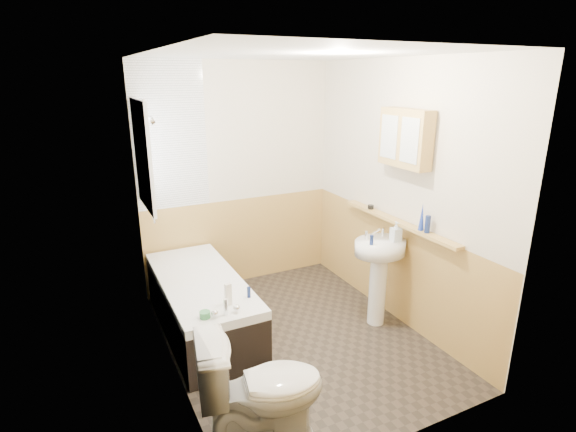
# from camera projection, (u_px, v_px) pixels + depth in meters

# --- Properties ---
(floor) EXTENTS (2.80, 2.80, 0.00)m
(floor) POSITION_uv_depth(u_px,v_px,m) (295.00, 338.00, 4.19)
(floor) COLOR black
(floor) RESTS_ON ground
(ceiling) EXTENTS (2.80, 2.80, 0.00)m
(ceiling) POSITION_uv_depth(u_px,v_px,m) (297.00, 54.00, 3.44)
(ceiling) COLOR white
(ceiling) RESTS_ON ground
(wall_back) EXTENTS (2.20, 0.02, 2.50)m
(wall_back) POSITION_uv_depth(u_px,v_px,m) (238.00, 177.00, 5.02)
(wall_back) COLOR beige
(wall_back) RESTS_ON ground
(wall_front) EXTENTS (2.20, 0.02, 2.50)m
(wall_front) POSITION_uv_depth(u_px,v_px,m) (407.00, 272.00, 2.61)
(wall_front) COLOR beige
(wall_front) RESTS_ON ground
(wall_left) EXTENTS (0.02, 2.80, 2.50)m
(wall_left) POSITION_uv_depth(u_px,v_px,m) (164.00, 228.00, 3.35)
(wall_left) COLOR beige
(wall_left) RESTS_ON ground
(wall_right) EXTENTS (0.02, 2.80, 2.50)m
(wall_right) POSITION_uv_depth(u_px,v_px,m) (399.00, 195.00, 4.29)
(wall_right) COLOR beige
(wall_right) RESTS_ON ground
(wainscot_right) EXTENTS (0.01, 2.80, 1.00)m
(wainscot_right) POSITION_uv_depth(u_px,v_px,m) (392.00, 267.00, 4.50)
(wainscot_right) COLOR tan
(wainscot_right) RESTS_ON wall_right
(wainscot_front) EXTENTS (2.20, 0.01, 1.00)m
(wainscot_front) POSITION_uv_depth(u_px,v_px,m) (395.00, 378.00, 2.86)
(wainscot_front) COLOR tan
(wainscot_front) RESTS_ON wall_front
(wainscot_back) EXTENTS (2.20, 0.01, 1.00)m
(wainscot_back) POSITION_uv_depth(u_px,v_px,m) (241.00, 241.00, 5.23)
(wainscot_back) COLOR tan
(wainscot_back) RESTS_ON wall_back
(tile_cladding_left) EXTENTS (0.01, 2.80, 2.50)m
(tile_cladding_left) POSITION_uv_depth(u_px,v_px,m) (167.00, 228.00, 3.35)
(tile_cladding_left) COLOR white
(tile_cladding_left) RESTS_ON wall_left
(tile_return_back) EXTENTS (0.75, 0.01, 1.50)m
(tile_return_back) POSITION_uv_depth(u_px,v_px,m) (170.00, 136.00, 4.54)
(tile_return_back) COLOR white
(tile_return_back) RESTS_ON wall_back
(window) EXTENTS (0.03, 0.79, 0.99)m
(window) POSITION_uv_depth(u_px,v_px,m) (144.00, 155.00, 4.06)
(window) COLOR white
(window) RESTS_ON wall_left
(bathtub) EXTENTS (0.70, 1.67, 0.68)m
(bathtub) POSITION_uv_depth(u_px,v_px,m) (202.00, 304.00, 4.24)
(bathtub) COLOR black
(bathtub) RESTS_ON floor
(shower_riser) EXTENTS (0.10, 0.07, 1.10)m
(shower_riser) POSITION_uv_depth(u_px,v_px,m) (150.00, 152.00, 3.88)
(shower_riser) COLOR silver
(shower_riser) RESTS_ON wall_left
(toilet) EXTENTS (0.90, 0.61, 0.81)m
(toilet) POSITION_uv_depth(u_px,v_px,m) (262.00, 390.00, 2.89)
(toilet) COLOR white
(toilet) RESTS_ON floor
(sink) EXTENTS (0.50, 0.41, 0.97)m
(sink) POSITION_uv_depth(u_px,v_px,m) (379.00, 265.00, 4.27)
(sink) COLOR white
(sink) RESTS_ON floor
(pine_shelf) EXTENTS (0.10, 1.56, 0.03)m
(pine_shelf) POSITION_uv_depth(u_px,v_px,m) (397.00, 222.00, 4.25)
(pine_shelf) COLOR tan
(pine_shelf) RESTS_ON wall_right
(medicine_cabinet) EXTENTS (0.14, 0.57, 0.51)m
(medicine_cabinet) POSITION_uv_depth(u_px,v_px,m) (405.00, 138.00, 3.96)
(medicine_cabinet) COLOR tan
(medicine_cabinet) RESTS_ON wall_right
(foam_can) EXTENTS (0.05, 0.05, 0.15)m
(foam_can) POSITION_uv_depth(u_px,v_px,m) (428.00, 224.00, 3.89)
(foam_can) COLOR navy
(foam_can) RESTS_ON pine_shelf
(green_bottle) EXTENTS (0.06, 0.06, 0.25)m
(green_bottle) POSITION_uv_depth(u_px,v_px,m) (422.00, 217.00, 3.94)
(green_bottle) COLOR #19339E
(green_bottle) RESTS_ON pine_shelf
(black_jar) EXTENTS (0.08, 0.08, 0.04)m
(black_jar) POSITION_uv_depth(u_px,v_px,m) (371.00, 207.00, 4.60)
(black_jar) COLOR black
(black_jar) RESTS_ON pine_shelf
(soap_bottle) EXTENTS (0.10, 0.19, 0.09)m
(soap_bottle) POSITION_uv_depth(u_px,v_px,m) (395.00, 237.00, 4.18)
(soap_bottle) COLOR silver
(soap_bottle) RESTS_ON sink
(clear_bottle) EXTENTS (0.04, 0.04, 0.09)m
(clear_bottle) POSITION_uv_depth(u_px,v_px,m) (372.00, 240.00, 4.08)
(clear_bottle) COLOR navy
(clear_bottle) RESTS_ON sink
(blue_gel) EXTENTS (0.06, 0.04, 0.19)m
(blue_gel) POSITION_uv_depth(u_px,v_px,m) (228.00, 294.00, 3.66)
(blue_gel) COLOR silver
(blue_gel) RESTS_ON bathtub
(cream_jar) EXTENTS (0.11, 0.11, 0.05)m
(cream_jar) POSITION_uv_depth(u_px,v_px,m) (205.00, 315.00, 3.49)
(cream_jar) COLOR #388447
(cream_jar) RESTS_ON bathtub
(orange_bottle) EXTENTS (0.04, 0.04, 0.09)m
(orange_bottle) POSITION_uv_depth(u_px,v_px,m) (249.00, 292.00, 3.80)
(orange_bottle) COLOR navy
(orange_bottle) RESTS_ON bathtub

